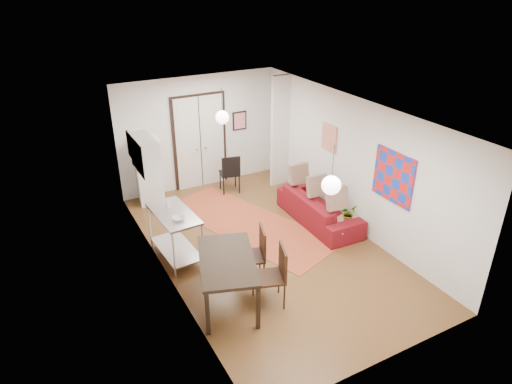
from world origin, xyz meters
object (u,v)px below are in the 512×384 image
dining_chair_far (265,268)px  black_side_chair (228,168)px  coffee_table (344,224)px  dining_table (227,264)px  kitchen_counter (175,228)px  sofa (319,208)px  dining_chair_near (247,248)px  fridge (149,171)px

dining_chair_far → black_side_chair: 4.49m
coffee_table → dining_table: 3.20m
kitchen_counter → dining_table: (0.33, -1.71, 0.11)m
sofa → black_side_chair: (-1.10, 2.51, 0.27)m
dining_chair_far → black_side_chair: size_ratio=1.06×
dining_chair_far → black_side_chair: dining_chair_far is taller
kitchen_counter → dining_chair_near: bearing=-56.8°
dining_chair_near → black_side_chair: 3.83m
fridge → black_side_chair: size_ratio=1.61×
kitchen_counter → black_side_chair: black_side_chair is taller
sofa → dining_table: dining_table is taller
dining_table → fridge: bearing=90.7°
kitchen_counter → dining_chair_far: (0.93, -1.95, -0.04)m
fridge → dining_table: bearing=-81.3°
sofa → black_side_chair: size_ratio=2.25×
dining_table → black_side_chair: 4.49m
kitchen_counter → dining_table: size_ratio=0.76×
dining_chair_far → dining_table: bearing=-92.9°
kitchen_counter → dining_table: bearing=-82.6°
fridge → dining_chair_near: bearing=-72.4°
sofa → fridge: 4.17m
dining_table → black_side_chair: (1.90, 4.06, -0.18)m
black_side_chair → fridge: bearing=3.3°
sofa → dining_chair_far: 3.01m
kitchen_counter → dining_chair_near: (0.93, -1.25, -0.04)m
sofa → kitchen_counter: (-3.33, 0.16, 0.34)m
sofa → black_side_chair: bearing=25.2°
fridge → dining_chair_far: 4.64m
coffee_table → fridge: bearing=131.0°
kitchen_counter → dining_chair_far: size_ratio=1.25×
sofa → kitchen_counter: bearing=88.9°
fridge → dining_table: fridge is taller
dining_table → black_side_chair: bearing=64.9°
sofa → dining_chair_near: (-2.40, -1.09, 0.30)m
dining_table → dining_chair_far: (0.60, -0.24, -0.15)m
dining_chair_near → dining_chair_far: 0.70m
kitchen_counter → fridge: fridge is taller
fridge → dining_table: 4.35m
dining_chair_near → dining_chair_far: size_ratio=1.00×
coffee_table → fridge: (-3.13, 3.60, 0.50)m
fridge → dining_table: size_ratio=0.91×
coffee_table → dining_chair_far: size_ratio=0.86×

